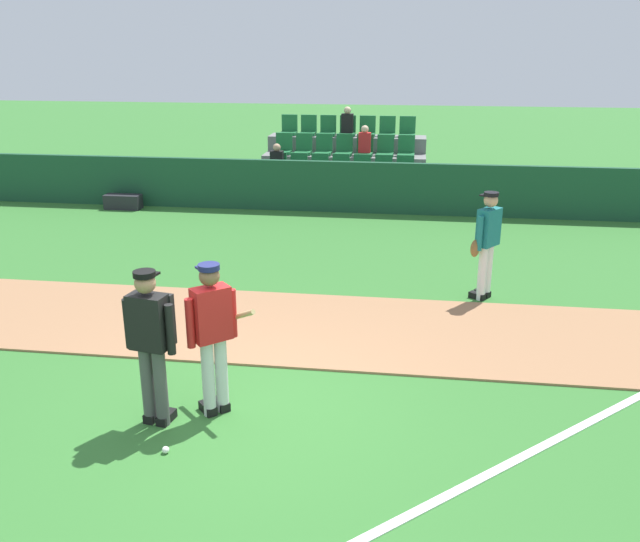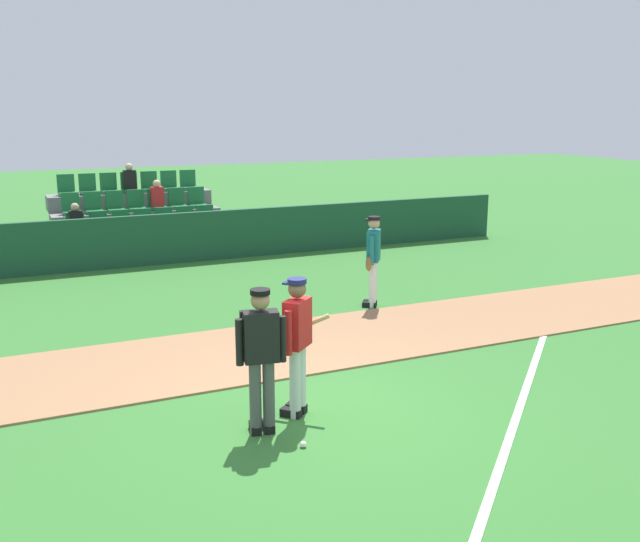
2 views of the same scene
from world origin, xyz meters
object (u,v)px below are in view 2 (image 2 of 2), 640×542
batter_red_jersey (297,341)px  umpire_home_plate (261,352)px  runner_teal_jersey (373,258)px  baseball (303,444)px

batter_red_jersey → umpire_home_plate: (-0.58, -0.29, 0.03)m
runner_teal_jersey → umpire_home_plate: bearing=-131.7°
umpire_home_plate → baseball: 1.15m
batter_red_jersey → baseball: bearing=-109.0°
batter_red_jersey → runner_teal_jersey: same height
runner_teal_jersey → baseball: 6.12m
umpire_home_plate → runner_teal_jersey: 5.80m
umpire_home_plate → baseball: bearing=-62.7°
umpire_home_plate → batter_red_jersey: bearing=26.8°
batter_red_jersey → umpire_home_plate: same height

